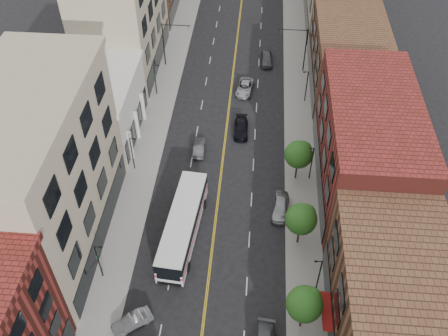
% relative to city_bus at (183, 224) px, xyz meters
% --- Properties ---
extents(sidewalk_left, '(4.00, 110.00, 0.15)m').
position_rel_city_bus_xyz_m(sidewalk_left, '(-6.67, 21.01, -1.92)').
color(sidewalk_left, gray).
rests_on(sidewalk_left, ground).
extents(sidewalk_right, '(4.00, 110.00, 0.15)m').
position_rel_city_bus_xyz_m(sidewalk_right, '(13.33, 21.01, -1.92)').
color(sidewalk_right, gray).
rests_on(sidewalk_right, ground).
extents(bldg_l_tanoffice, '(10.00, 22.00, 18.00)m').
position_rel_city_bus_xyz_m(bldg_l_tanoffice, '(-13.67, -0.99, 7.00)').
color(bldg_l_tanoffice, tan).
rests_on(bldg_l_tanoffice, ground).
extents(bldg_l_white, '(10.00, 14.00, 8.00)m').
position_rel_city_bus_xyz_m(bldg_l_white, '(-13.67, 17.01, 2.00)').
color(bldg_l_white, silver).
rests_on(bldg_l_white, ground).
extents(bldg_l_far_a, '(10.00, 20.00, 18.00)m').
position_rel_city_bus_xyz_m(bldg_l_far_a, '(-13.67, 34.01, 7.00)').
color(bldg_l_far_a, tan).
rests_on(bldg_l_far_a, ground).
extents(bldg_r_mid, '(10.00, 22.00, 12.00)m').
position_rel_city_bus_xyz_m(bldg_r_mid, '(20.33, 10.01, 4.00)').
color(bldg_r_mid, maroon).
rests_on(bldg_r_mid, ground).
extents(bldg_r_far_a, '(10.00, 20.00, 10.00)m').
position_rel_city_bus_xyz_m(bldg_r_far_a, '(20.33, 31.01, 3.00)').
color(bldg_r_far_a, brown).
rests_on(bldg_r_far_a, ground).
extents(tree_r_1, '(3.40, 3.40, 5.59)m').
position_rel_city_bus_xyz_m(tree_r_1, '(12.72, -9.92, 2.13)').
color(tree_r_1, black).
rests_on(tree_r_1, sidewalk_right).
extents(tree_r_2, '(3.40, 3.40, 5.59)m').
position_rel_city_bus_xyz_m(tree_r_2, '(12.72, 0.08, 2.13)').
color(tree_r_2, black).
rests_on(tree_r_2, sidewalk_right).
extents(tree_r_3, '(3.40, 3.40, 5.59)m').
position_rel_city_bus_xyz_m(tree_r_3, '(12.72, 10.08, 2.13)').
color(tree_r_3, black).
rests_on(tree_r_3, sidewalk_right).
extents(lamp_l_1, '(0.81, 0.55, 5.05)m').
position_rel_city_bus_xyz_m(lamp_l_1, '(-7.62, -5.99, 0.97)').
color(lamp_l_1, black).
rests_on(lamp_l_1, sidewalk_left).
extents(lamp_l_2, '(0.81, 0.55, 5.05)m').
position_rel_city_bus_xyz_m(lamp_l_2, '(-7.62, 10.01, 0.97)').
color(lamp_l_2, black).
rests_on(lamp_l_2, sidewalk_left).
extents(lamp_l_3, '(0.81, 0.55, 5.05)m').
position_rel_city_bus_xyz_m(lamp_l_3, '(-7.62, 26.01, 0.97)').
color(lamp_l_3, black).
rests_on(lamp_l_3, sidewalk_left).
extents(lamp_r_1, '(0.81, 0.55, 5.05)m').
position_rel_city_bus_xyz_m(lamp_r_1, '(14.28, -5.99, 0.97)').
color(lamp_r_1, black).
rests_on(lamp_r_1, sidewalk_right).
extents(lamp_r_2, '(0.81, 0.55, 5.05)m').
position_rel_city_bus_xyz_m(lamp_r_2, '(14.28, 10.01, 0.97)').
color(lamp_r_2, black).
rests_on(lamp_r_2, sidewalk_right).
extents(lamp_r_3, '(0.81, 0.55, 5.05)m').
position_rel_city_bus_xyz_m(lamp_r_3, '(14.28, 26.01, 0.97)').
color(lamp_r_3, black).
rests_on(lamp_r_3, sidewalk_right).
extents(signal_mast_left, '(4.49, 0.18, 7.20)m').
position_rel_city_bus_xyz_m(signal_mast_left, '(-6.94, 34.01, 2.65)').
color(signal_mast_left, black).
rests_on(signal_mast_left, sidewalk_left).
extents(signal_mast_right, '(4.49, 0.18, 7.20)m').
position_rel_city_bus_xyz_m(signal_mast_right, '(13.60, 34.01, 2.65)').
color(signal_mast_right, black).
rests_on(signal_mast_right, sidewalk_right).
extents(city_bus, '(4.06, 13.57, 3.44)m').
position_rel_city_bus_xyz_m(city_bus, '(0.00, 0.00, 0.00)').
color(city_bus, silver).
rests_on(city_bus, ground).
extents(car_angle_b, '(4.00, 3.46, 1.30)m').
position_rel_city_bus_xyz_m(car_angle_b, '(-3.42, -11.17, -1.35)').
color(car_angle_b, silver).
rests_on(car_angle_b, ground).
extents(car_parked_far, '(2.21, 4.76, 1.58)m').
position_rel_city_bus_xyz_m(car_parked_far, '(10.73, 4.39, -1.21)').
color(car_parked_far, '#989A9F').
rests_on(car_parked_far, ground).
extents(car_lane_behind, '(1.54, 4.09, 1.33)m').
position_rel_city_bus_xyz_m(car_lane_behind, '(0.13, 14.01, -1.33)').
color(car_lane_behind, '#444448').
rests_on(car_lane_behind, ground).
extents(car_lane_a, '(2.10, 4.81, 1.38)m').
position_rel_city_bus_xyz_m(car_lane_a, '(5.38, 18.32, -1.31)').
color(car_lane_a, black).
rests_on(car_lane_a, ground).
extents(car_lane_b, '(2.87, 5.16, 1.36)m').
position_rel_city_bus_xyz_m(car_lane_b, '(5.40, 27.88, -1.32)').
color(car_lane_b, '#A4A5AB').
rests_on(car_lane_b, ground).
extents(car_lane_c, '(2.07, 4.67, 1.56)m').
position_rel_city_bus_xyz_m(car_lane_c, '(8.51, 35.96, -1.22)').
color(car_lane_c, '#47464B').
rests_on(car_lane_c, ground).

